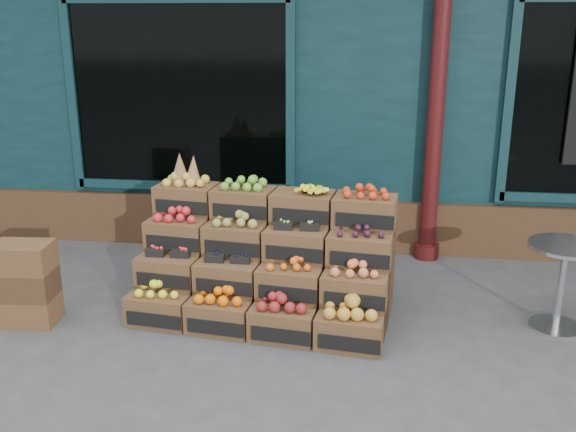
# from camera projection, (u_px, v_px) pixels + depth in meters

# --- Properties ---
(ground) EXTENTS (60.00, 60.00, 0.00)m
(ground) POSITION_uv_depth(u_px,v_px,m) (301.00, 337.00, 5.42)
(ground) COLOR #404043
(ground) RESTS_ON ground
(shop_facade) EXTENTS (12.00, 6.24, 4.80)m
(shop_facade) POSITION_uv_depth(u_px,v_px,m) (338.00, 30.00, 9.55)
(shop_facade) COLOR #0D292D
(shop_facade) RESTS_ON ground
(crate_display) EXTENTS (2.35, 1.35, 1.40)m
(crate_display) POSITION_uv_depth(u_px,v_px,m) (266.00, 267.00, 5.79)
(crate_display) COLOR brown
(crate_display) RESTS_ON ground
(spare_crates) EXTENTS (0.51, 0.37, 0.74)m
(spare_crates) POSITION_uv_depth(u_px,v_px,m) (26.00, 284.00, 5.58)
(spare_crates) COLOR brown
(spare_crates) RESTS_ON ground
(bistro_table) EXTENTS (0.62, 0.62, 0.78)m
(bistro_table) POSITION_uv_depth(u_px,v_px,m) (562.00, 277.00, 5.43)
(bistro_table) COLOR #BABCC1
(bistro_table) RESTS_ON ground
(shopkeeper) EXTENTS (0.82, 0.65, 1.96)m
(shopkeeper) POSITION_uv_depth(u_px,v_px,m) (205.00, 152.00, 8.00)
(shopkeeper) COLOR #1B6133
(shopkeeper) RESTS_ON ground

